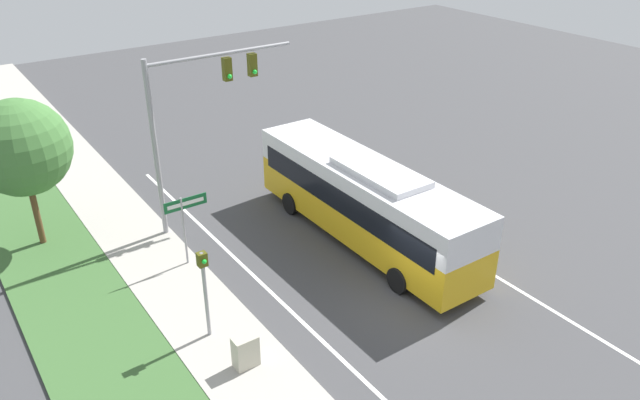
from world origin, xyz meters
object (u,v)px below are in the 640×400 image
(signal_gantry, at_px, (195,107))
(street_sign, at_px, (185,217))
(bus, at_px, (365,198))
(pedestrian_signal, at_px, (204,281))
(utility_cabinet, at_px, (246,351))

(signal_gantry, xyz_separation_m, street_sign, (-1.87, -2.58, -3.03))
(bus, relative_size, pedestrian_signal, 3.60)
(signal_gantry, distance_m, utility_cabinet, 10.12)
(bus, distance_m, street_sign, 6.82)
(bus, xyz_separation_m, signal_gantry, (-4.58, 4.81, 3.21))
(street_sign, distance_m, utility_cabinet, 6.30)
(utility_cabinet, bearing_deg, bus, 27.46)
(pedestrian_signal, xyz_separation_m, street_sign, (1.22, 4.19, -0.08))
(pedestrian_signal, bearing_deg, bus, 14.34)
(bus, height_order, street_sign, bus)
(street_sign, xyz_separation_m, utility_cabinet, (-0.95, -6.07, -1.41))
(pedestrian_signal, relative_size, street_sign, 1.11)
(bus, distance_m, pedestrian_signal, 7.91)
(signal_gantry, xyz_separation_m, utility_cabinet, (-2.82, -8.65, -4.44))
(signal_gantry, bearing_deg, street_sign, -125.82)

